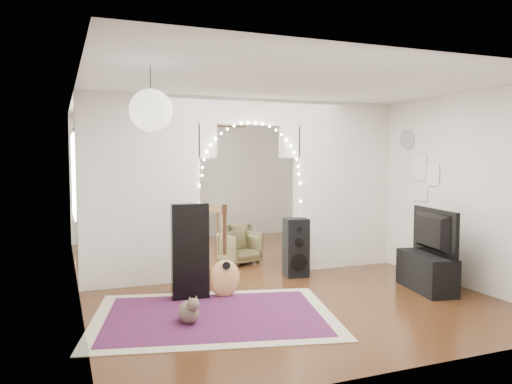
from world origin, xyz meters
name	(u,v)px	position (x,y,z in m)	size (l,w,h in m)	color
floor	(249,274)	(0.00, 0.00, 0.00)	(7.50, 7.50, 0.00)	black
ceiling	(249,99)	(0.00, 0.00, 2.70)	(5.00, 7.50, 0.02)	white
wall_back	(189,178)	(0.00, 3.75, 1.35)	(5.00, 0.02, 2.70)	silver
wall_front	(409,213)	(0.00, -3.75, 1.35)	(5.00, 0.02, 2.70)	silver
wall_left	(76,192)	(-2.50, 0.00, 1.35)	(0.02, 7.50, 2.70)	silver
wall_right	(385,184)	(2.50, 0.00, 1.35)	(0.02, 7.50, 2.70)	silver
divider_wall	(249,183)	(0.00, 0.00, 1.42)	(5.00, 0.20, 2.70)	silver
fairy_lights	(252,175)	(0.00, -0.13, 1.55)	(1.64, 0.04, 1.60)	#FFEABF
window	(74,176)	(-2.47, 1.80, 1.50)	(0.04, 1.20, 1.40)	white
wall_clock	(408,139)	(2.48, -0.60, 2.10)	(0.31, 0.31, 0.03)	white
picture_frames	(424,178)	(2.48, -1.00, 1.50)	(0.02, 0.50, 0.70)	white
paper_lantern	(151,110)	(-1.90, -2.40, 2.25)	(0.40, 0.40, 0.40)	white
ceiling_fan	(211,126)	(0.00, 2.00, 2.40)	(1.10, 1.10, 0.30)	#D18C45
area_rug	(214,316)	(-1.11, -1.77, 0.01)	(2.71, 2.02, 0.02)	maroon
guitar_case	(190,252)	(-1.19, -1.00, 0.61)	(0.47, 0.16, 1.23)	black
acoustic_guitar	(225,263)	(-0.75, -1.07, 0.45)	(0.42, 0.16, 1.02)	#B78049
tabby_cat	(189,311)	(-1.43, -1.91, 0.14)	(0.26, 0.51, 0.34)	brown
floor_speaker	(296,248)	(0.61, -0.39, 0.44)	(0.38, 0.35, 0.89)	black
media_console	(426,272)	(1.91, -1.77, 0.25)	(0.40, 1.00, 0.50)	black
tv	(427,231)	(1.91, -1.77, 0.81)	(1.07, 0.14, 0.62)	black
bookcase	(150,208)	(-0.93, 3.50, 0.73)	(1.42, 0.36, 1.46)	#C2AB8C
dining_table	(195,212)	(-0.09, 2.93, 0.68)	(1.30, 0.96, 0.76)	brown
flower_vase	(195,204)	(-0.09, 2.93, 0.85)	(0.18, 0.18, 0.19)	white
dining_chair_left	(240,248)	(0.14, 0.80, 0.27)	(0.57, 0.59, 0.53)	#484124
dining_chair_right	(239,237)	(0.60, 2.14, 0.23)	(0.49, 0.51, 0.46)	#484124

